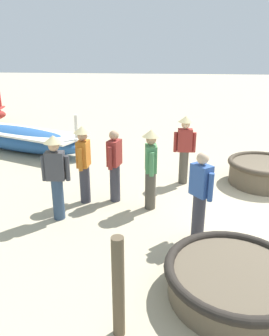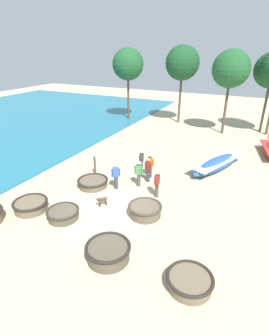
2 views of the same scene
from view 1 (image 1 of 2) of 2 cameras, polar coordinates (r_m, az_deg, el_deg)
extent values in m
cylinder|color=brown|center=(8.57, 21.42, -0.90)|extent=(1.58, 1.58, 0.53)
torus|color=#42382B|center=(8.49, 21.64, 0.78)|extent=(1.70, 1.70, 0.13)
cylinder|color=brown|center=(4.77, 16.85, -18.69)|extent=(1.72, 1.72, 0.41)
torus|color=#28231E|center=(4.65, 17.11, -16.71)|extent=(1.86, 1.86, 0.14)
ellipsoid|color=#285693|center=(11.44, -19.83, 4.89)|extent=(3.12, 5.45, 0.74)
cube|color=silver|center=(11.39, -19.97, 6.04)|extent=(3.01, 5.07, 0.06)
cylinder|color=silver|center=(9.65, -10.13, 7.14)|extent=(0.10, 0.10, 0.67)
cylinder|color=red|center=(15.71, -22.41, 11.16)|extent=(0.10, 0.10, 0.72)
cylinder|color=#4C473D|center=(6.72, 2.77, -3.82)|extent=(0.22, 0.22, 0.82)
cube|color=#4C8E56|center=(6.47, 2.87, 1.69)|extent=(0.37, 0.26, 0.54)
sphere|color=tan|center=(6.36, 2.93, 4.94)|extent=(0.20, 0.20, 0.20)
cylinder|color=#4C8E56|center=(6.28, 3.01, 0.63)|extent=(0.09, 0.09, 0.48)
cylinder|color=#4C8E56|center=(6.70, 2.73, 1.88)|extent=(0.09, 0.09, 0.48)
cone|color=#D1BC84|center=(6.33, 2.95, 6.08)|extent=(0.36, 0.36, 0.14)
cylinder|color=#4C473D|center=(8.07, 8.51, 0.14)|extent=(0.22, 0.22, 0.82)
cube|color=maroon|center=(7.87, 8.77, 4.81)|extent=(0.23, 0.35, 0.54)
sphere|color=#DBB28E|center=(7.78, 8.91, 7.51)|extent=(0.20, 0.20, 0.20)
cylinder|color=maroon|center=(7.91, 10.34, 4.41)|extent=(0.09, 0.09, 0.48)
cylinder|color=maroon|center=(7.87, 7.15, 4.50)|extent=(0.09, 0.09, 0.48)
cone|color=#D1BC84|center=(7.75, 8.96, 8.44)|extent=(0.36, 0.36, 0.14)
cylinder|color=#383842|center=(7.06, -3.41, -2.63)|extent=(0.22, 0.22, 0.82)
cube|color=maroon|center=(6.82, -3.53, 2.65)|extent=(0.38, 0.30, 0.54)
sphere|color=tan|center=(6.72, -3.60, 5.74)|extent=(0.20, 0.20, 0.20)
cylinder|color=maroon|center=(7.03, -2.81, 2.76)|extent=(0.09, 0.09, 0.48)
cylinder|color=maroon|center=(6.65, -4.28, 1.71)|extent=(0.09, 0.09, 0.48)
cylinder|color=#383842|center=(5.78, 11.05, -8.35)|extent=(0.22, 0.22, 0.82)
cube|color=#33569E|center=(5.50, 11.52, -2.09)|extent=(0.40, 0.39, 0.54)
sphere|color=#DBB28E|center=(5.37, 11.80, 1.67)|extent=(0.20, 0.20, 0.20)
cylinder|color=#33569E|center=(5.66, 9.93, -1.87)|extent=(0.09, 0.09, 0.48)
cylinder|color=#33569E|center=(5.38, 13.12, -3.30)|extent=(0.09, 0.09, 0.48)
cylinder|color=#2D425B|center=(6.48, -13.14, -5.30)|extent=(0.22, 0.22, 0.82)
cube|color=#3D3D42|center=(6.22, -13.63, 0.38)|extent=(0.26, 0.36, 0.54)
sphere|color=tan|center=(6.11, -13.91, 3.74)|extent=(0.20, 0.20, 0.20)
cylinder|color=#3D3D42|center=(6.30, -15.54, -0.05)|extent=(0.09, 0.09, 0.48)
cylinder|color=#3D3D42|center=(6.19, -11.61, -0.05)|extent=(0.09, 0.09, 0.48)
cone|color=#D1BC84|center=(6.08, -14.02, 4.91)|extent=(0.36, 0.36, 0.14)
cylinder|color=#383842|center=(7.06, -8.62, -2.81)|extent=(0.22, 0.22, 0.82)
cube|color=orange|center=(6.83, -8.91, 2.46)|extent=(0.35, 0.23, 0.54)
sphere|color=tan|center=(6.73, -9.08, 5.55)|extent=(0.20, 0.20, 0.20)
cylinder|color=orange|center=(6.65, -9.43, 1.48)|extent=(0.09, 0.09, 0.48)
cylinder|color=orange|center=(7.05, -8.38, 2.61)|extent=(0.09, 0.09, 0.48)
cone|color=#D1BC84|center=(6.70, -9.14, 6.62)|extent=(0.36, 0.36, 0.14)
cylinder|color=brown|center=(3.84, -2.84, -20.19)|extent=(0.14, 0.14, 1.29)
camera|label=2|loc=(17.93, 58.00, 26.26)|focal=28.00mm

